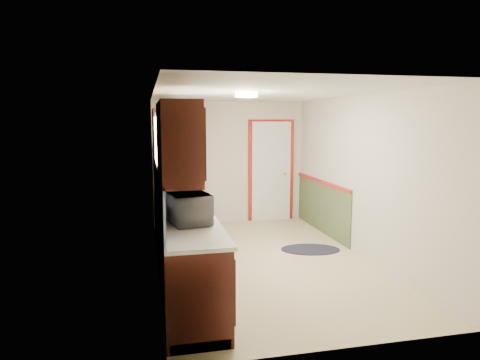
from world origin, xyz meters
name	(u,v)px	position (x,y,z in m)	size (l,w,h in m)	color
room_shell	(263,179)	(0.00, 0.00, 1.20)	(3.20, 5.20, 2.52)	#C3B88A
kitchen_run	(178,214)	(-1.24, -0.29, 0.81)	(0.63, 4.00, 2.20)	#34120C
back_wall_trim	(281,178)	(0.99, 2.21, 0.89)	(1.12, 2.30, 2.08)	maroon
ceiling_fixture	(246,95)	(-0.30, -0.20, 2.36)	(0.30, 0.30, 0.06)	#FFD88C
microwave	(188,204)	(-1.20, -1.32, 1.14)	(0.59, 0.32, 0.40)	white
refrigerator	(180,186)	(-1.02, 2.05, 0.81)	(0.72, 0.70, 1.63)	#B7B7BC
rug	(310,249)	(0.87, 0.33, 0.01)	(0.93, 0.60, 0.01)	black
cooktop	(173,185)	(-1.19, 1.34, 0.95)	(0.47, 0.56, 0.02)	black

